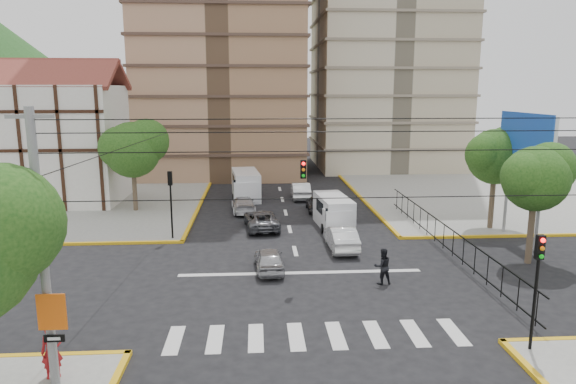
{
  "coord_description": "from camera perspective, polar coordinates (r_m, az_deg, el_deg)",
  "views": [
    {
      "loc": [
        -2.31,
        -24.79,
        9.62
      ],
      "look_at": [
        -0.54,
        3.35,
        4.0
      ],
      "focal_mm": 32.0,
      "sensor_mm": 36.0,
      "label": 1
    }
  ],
  "objects": [
    {
      "name": "pedestrian_crosswalk",
      "position": [
        26.44,
        10.46,
        -8.11
      ],
      "size": [
        1.0,
        0.83,
        1.86
      ],
      "primitive_type": "imported",
      "rotation": [
        0.0,
        0.0,
        3.29
      ],
      "color": "black",
      "rests_on": "ground"
    },
    {
      "name": "pedestrian_sw_corner",
      "position": [
        19.52,
        -24.76,
        -15.78
      ],
      "size": [
        0.79,
        0.64,
        1.86
      ],
      "primitive_type": "imported",
      "rotation": [
        0.0,
        0.0,
        0.33
      ],
      "color": "maroon",
      "rests_on": "sidewalk_sw"
    },
    {
      "name": "tudor_building",
      "position": [
        48.0,
        -24.03,
        5.08
      ],
      "size": [
        10.8,
        8.05,
        12.23
      ],
      "color": "silver",
      "rests_on": "ground"
    },
    {
      "name": "park_fence",
      "position": [
        32.84,
        16.82,
        -6.26
      ],
      "size": [
        0.1,
        22.5,
        1.66
      ],
      "primitive_type": null,
      "color": "black",
      "rests_on": "ground"
    },
    {
      "name": "stop_line",
      "position": [
        27.81,
        1.4,
        -8.96
      ],
      "size": [
        13.0,
        0.4,
        0.01
      ],
      "primitive_type": "cube",
      "color": "silver",
      "rests_on": "ground"
    },
    {
      "name": "car_white_front_right",
      "position": [
        31.76,
        5.92,
        -5.05
      ],
      "size": [
        1.65,
        4.46,
        1.46
      ],
      "primitive_type": "imported",
      "rotation": [
        0.0,
        0.0,
        3.17
      ],
      "color": "white",
      "rests_on": "ground"
    },
    {
      "name": "billboard",
      "position": [
        35.25,
        24.89,
        4.33
      ],
      "size": [
        0.36,
        6.2,
        8.1
      ],
      "color": "slate",
      "rests_on": "ground"
    },
    {
      "name": "traffic_light_se",
      "position": [
        20.82,
        25.96,
        -8.13
      ],
      "size": [
        0.28,
        0.22,
        4.4
      ],
      "color": "black",
      "rests_on": "ground"
    },
    {
      "name": "district_sign",
      "position": [
        18.32,
        -24.68,
        -12.85
      ],
      "size": [
        0.9,
        0.12,
        3.2
      ],
      "color": "slate",
      "rests_on": "ground"
    },
    {
      "name": "van_left_lane",
      "position": [
        46.02,
        -4.71,
        0.7
      ],
      "size": [
        2.74,
        5.71,
        2.48
      ],
      "rotation": [
        0.0,
        0.0,
        0.11
      ],
      "color": "silver",
      "rests_on": "ground"
    },
    {
      "name": "car_white_rear_right",
      "position": [
        46.2,
        1.41,
        0.19
      ],
      "size": [
        1.63,
        4.52,
        1.48
      ],
      "primitive_type": "imported",
      "rotation": [
        0.0,
        0.0,
        3.13
      ],
      "color": "silver",
      "rests_on": "ground"
    },
    {
      "name": "car_silver_rear_left",
      "position": [
        41.14,
        -4.98,
        -1.38
      ],
      "size": [
        2.15,
        4.53,
        1.28
      ],
      "primitive_type": "imported",
      "rotation": [
        0.0,
        0.0,
        3.23
      ],
      "color": "silver",
      "rests_on": "ground"
    },
    {
      "name": "car_darkgrey_mid_right",
      "position": [
        41.33,
        3.25,
        -1.26
      ],
      "size": [
        1.61,
        3.93,
        1.33
      ],
      "primitive_type": "imported",
      "rotation": [
        0.0,
        0.0,
        3.13
      ],
      "color": "#272629",
      "rests_on": "ground"
    },
    {
      "name": "traffic_light_hanging",
      "position": [
        23.18,
        2.16,
        2.03
      ],
      "size": [
        18.0,
        9.12,
        0.92
      ],
      "color": "black",
      "rests_on": "ground"
    },
    {
      "name": "tree_tudor",
      "position": [
        42.15,
        -16.79,
        4.8
      ],
      "size": [
        5.39,
        4.4,
        7.43
      ],
      "color": "#473828",
      "rests_on": "ground"
    },
    {
      "name": "van_right_lane",
      "position": [
        36.34,
        5.12,
        -2.36
      ],
      "size": [
        2.41,
        5.11,
        2.23
      ],
      "rotation": [
        0.0,
        0.0,
        0.1
      ],
      "color": "silver",
      "rests_on": "ground"
    },
    {
      "name": "sidewalk_ne",
      "position": [
        50.94,
        22.45,
        -0.39
      ],
      "size": [
        26.0,
        26.0,
        0.15
      ],
      "primitive_type": "cube",
      "color": "gray",
      "rests_on": "ground"
    },
    {
      "name": "tree_park_c",
      "position": [
        37.82,
        22.17,
        3.93
      ],
      "size": [
        4.65,
        3.8,
        7.25
      ],
      "color": "#473828",
      "rests_on": "ground"
    },
    {
      "name": "traffic_light_nw",
      "position": [
        33.69,
        -12.91,
        -0.16
      ],
      "size": [
        0.28,
        0.22,
        4.4
      ],
      "color": "black",
      "rests_on": "ground"
    },
    {
      "name": "utility_pole_sw",
      "position": [
        17.83,
        -25.62,
        -5.67
      ],
      "size": [
        1.4,
        0.28,
        9.0
      ],
      "color": "slate",
      "rests_on": "ground"
    },
    {
      "name": "tree_park_a",
      "position": [
        31.25,
        25.96,
        1.64
      ],
      "size": [
        4.41,
        3.6,
        6.83
      ],
      "color": "#473828",
      "rests_on": "ground"
    },
    {
      "name": "sidewalk_nw",
      "position": [
        49.1,
        -24.64,
        -0.98
      ],
      "size": [
        26.0,
        26.0,
        0.15
      ],
      "primitive_type": "cube",
      "color": "gray",
      "rests_on": "ground"
    },
    {
      "name": "ground",
      "position": [
        26.7,
        1.63,
        -9.86
      ],
      "size": [
        160.0,
        160.0,
        0.0
      ],
      "primitive_type": "plane",
      "color": "black",
      "rests_on": "ground"
    },
    {
      "name": "crosswalk_stripes",
      "position": [
        21.24,
        3.15,
        -15.67
      ],
      "size": [
        12.0,
        2.4,
        0.01
      ],
      "primitive_type": "cube",
      "color": "silver",
      "rests_on": "ground"
    },
    {
      "name": "car_grey_mid_left",
      "position": [
        36.2,
        -2.98,
        -3.08
      ],
      "size": [
        2.67,
        4.95,
        1.32
      ],
      "primitive_type": "imported",
      "rotation": [
        0.0,
        0.0,
        3.25
      ],
      "color": "#57585E",
      "rests_on": "ground"
    },
    {
      "name": "car_silver_front_left",
      "position": [
        27.98,
        -2.11,
        -7.47
      ],
      "size": [
        1.68,
        3.79,
        1.27
      ],
      "primitive_type": "imported",
      "rotation": [
        0.0,
        0.0,
        3.19
      ],
      "color": "#A8A8AD",
      "rests_on": "ground"
    }
  ]
}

